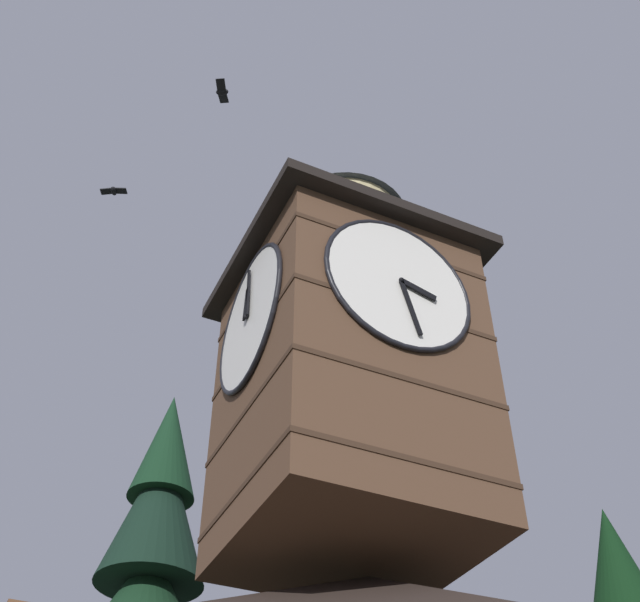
# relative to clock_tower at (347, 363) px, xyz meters

# --- Properties ---
(clock_tower) EXTENTS (4.79, 4.79, 9.34)m
(clock_tower) POSITION_rel_clock_tower_xyz_m (0.00, 0.00, 0.00)
(clock_tower) COLOR brown
(clock_tower) RESTS_ON building_main
(flying_bird_high) EXTENTS (0.70, 0.50, 0.16)m
(flying_bird_high) POSITION_rel_clock_tower_xyz_m (4.73, -3.97, 6.84)
(flying_bird_high) COLOR black
(flying_bird_low) EXTENTS (0.49, 0.65, 0.16)m
(flying_bird_low) POSITION_rel_clock_tower_xyz_m (3.38, 0.78, 5.92)
(flying_bird_low) COLOR black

